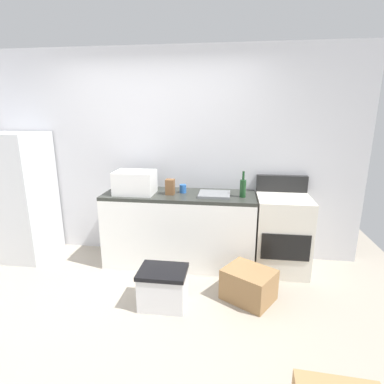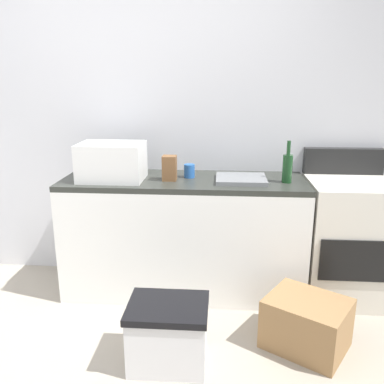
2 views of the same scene
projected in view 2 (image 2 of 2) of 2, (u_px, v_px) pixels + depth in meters
The scene contains 10 objects.
wall_back at pixel (150, 119), 3.26m from camera, with size 5.00×0.10×2.60m, color silver.
kitchen_counter at pixel (184, 235), 3.13m from camera, with size 1.80×0.60×0.90m.
stove_oven at pixel (346, 238), 3.05m from camera, with size 0.60×0.61×1.10m.
microwave at pixel (112, 162), 2.95m from camera, with size 0.46×0.34×0.27m, color white.
sink_basin at pixel (241, 179), 2.94m from camera, with size 0.36×0.32×0.03m, color slate.
wine_bottle at pixel (287, 167), 2.88m from camera, with size 0.07×0.07×0.30m.
coffee_mug at pixel (189, 171), 3.04m from camera, with size 0.08×0.08×0.10m, color #2659A5.
knife_block at pixel (170, 168), 2.95m from camera, with size 0.10×0.10×0.18m, color brown.
cardboard_box_medium at pixel (306, 323), 2.51m from camera, with size 0.47×0.38×0.32m, color olive.
storage_bin at pixel (168, 333), 2.36m from camera, with size 0.46×0.36×0.38m.
Camera 2 is at (0.58, -1.71, 1.62)m, focal length 38.02 mm.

